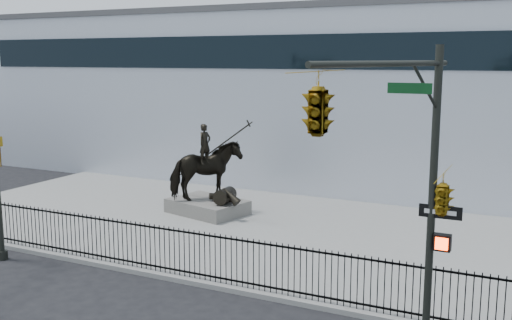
% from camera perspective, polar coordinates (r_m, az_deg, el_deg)
% --- Properties ---
extents(ground, '(120.00, 120.00, 0.00)m').
position_cam_1_polar(ground, '(17.58, -7.99, -12.84)').
color(ground, black).
rests_on(ground, ground).
extents(plaza, '(30.00, 12.00, 0.15)m').
position_cam_1_polar(plaza, '(23.33, 1.77, -6.84)').
color(plaza, gray).
rests_on(plaza, ground).
extents(building, '(44.00, 14.00, 9.00)m').
position_cam_1_polar(building, '(34.69, 10.81, 5.85)').
color(building, silver).
rests_on(building, ground).
extents(picket_fence, '(22.10, 0.10, 1.50)m').
position_cam_1_polar(picket_fence, '(18.24, -5.83, -8.92)').
color(picket_fence, black).
rests_on(picket_fence, plaza).
extents(statue_plinth, '(3.57, 2.86, 0.59)m').
position_cam_1_polar(statue_plinth, '(25.74, -4.65, -4.44)').
color(statue_plinth, '#5D5A55').
rests_on(statue_plinth, plaza).
extents(equestrian_statue, '(3.92, 2.93, 3.41)m').
position_cam_1_polar(equestrian_statue, '(25.37, -4.60, -1.11)').
color(equestrian_statue, black).
rests_on(equestrian_statue, statue_plinth).
extents(traffic_signal_right, '(2.17, 6.86, 7.00)m').
position_cam_1_polar(traffic_signal_right, '(11.84, 12.32, 0.45)').
color(traffic_signal_right, black).
rests_on(traffic_signal_right, ground).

